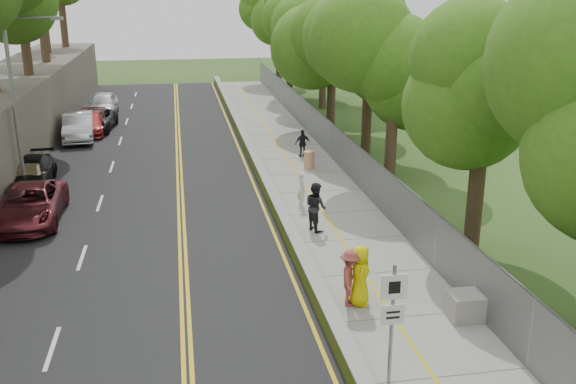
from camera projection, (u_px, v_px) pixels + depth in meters
name	position (u px, v px, depth m)	size (l,w,h in m)	color
ground	(319.00, 326.00, 18.07)	(140.00, 140.00, 0.00)	#33511E
road	(144.00, 182.00, 31.25)	(11.20, 66.00, 0.04)	black
sidewalk	(304.00, 174.00, 32.54)	(4.20, 66.00, 0.05)	gray
jersey_barrier	(259.00, 171.00, 32.08)	(0.42, 66.00, 0.60)	#97C823
chainlink_fence	(345.00, 154.00, 32.58)	(0.04, 66.00, 2.00)	slate
trees_fenceside	(395.00, 32.00, 31.12)	(7.00, 66.00, 14.00)	#467D1D
streetlight	(18.00, 93.00, 28.07)	(2.52, 0.22, 8.00)	gray
signpost	(393.00, 312.00, 14.81)	(0.62, 0.09, 3.10)	gray
construction_barrel	(309.00, 160.00, 33.41)	(0.54, 0.54, 0.89)	#D34804
concrete_block	(469.00, 306.00, 18.30)	(1.15, 0.86, 0.77)	gray
car_2	(30.00, 204.00, 25.72)	(2.44, 5.29, 1.47)	maroon
car_3	(31.00, 173.00, 30.30)	(1.88, 4.62, 1.34)	black
car_4	(30.00, 175.00, 29.92)	(1.58, 3.91, 1.33)	tan
car_5	(78.00, 127.00, 39.43)	(1.74, 5.00, 1.65)	silver
car_6	(95.00, 120.00, 42.04)	(2.25, 4.88, 1.36)	black
car_7	(91.00, 123.00, 41.13)	(1.90, 4.68, 1.36)	maroon
car_8	(103.00, 104.00, 47.05)	(1.94, 4.81, 1.64)	silver
painter_0	(360.00, 275.00, 18.94)	(0.91, 0.59, 1.86)	#E6E206
painter_1	(302.00, 189.00, 27.45)	(0.56, 0.37, 1.55)	white
painter_2	(316.00, 207.00, 24.75)	(0.93, 0.73, 1.92)	#222228
painter_3	(351.00, 278.00, 18.91)	(1.14, 0.66, 1.77)	#9F443B
person_far	(303.00, 143.00, 35.51)	(0.90, 0.37, 1.53)	black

